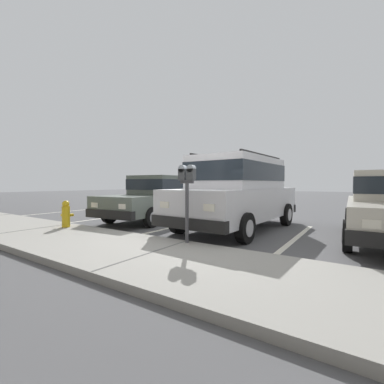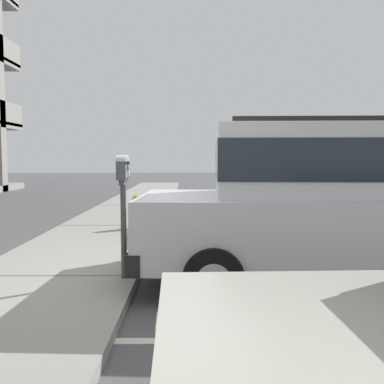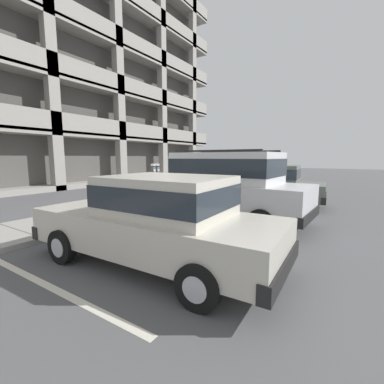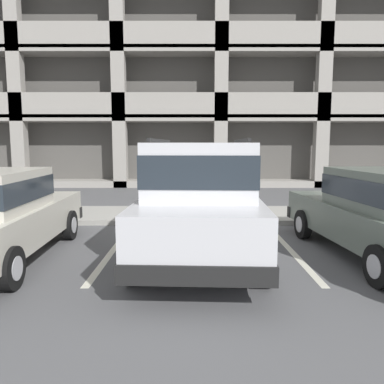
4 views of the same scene
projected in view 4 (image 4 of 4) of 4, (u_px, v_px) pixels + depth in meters
ground_plane at (200, 229)px, 8.86m from camera, size 80.00×80.00×0.10m
sidewalk at (199, 215)px, 10.14m from camera, size 40.00×2.20×0.12m
parking_stall_lines at (283, 243)px, 7.47m from camera, size 13.30×4.80×0.01m
silver_suv at (201, 194)px, 6.51m from camera, size 2.17×4.86×2.03m
parking_meter_near at (195, 174)px, 9.05m from camera, size 0.35×0.12×1.50m
parking_garage at (215, 19)px, 21.28m from camera, size 32.00×10.00×19.25m
fire_hydrant at (341, 204)px, 9.44m from camera, size 0.30×0.30×0.70m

